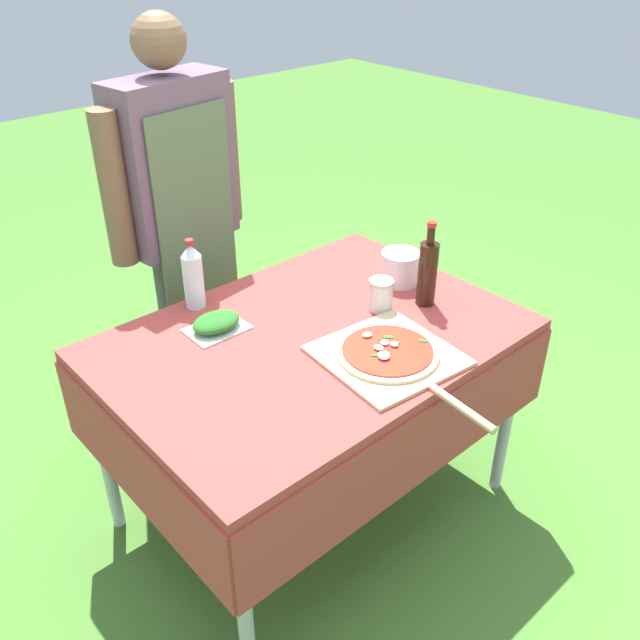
# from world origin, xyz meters

# --- Properties ---
(ground_plane) EXTENTS (12.00, 12.00, 0.00)m
(ground_plane) POSITION_xyz_m (0.00, 0.00, 0.00)
(ground_plane) COLOR #477A2D
(prep_table) EXTENTS (1.31, 0.93, 0.75)m
(prep_table) POSITION_xyz_m (0.00, 0.00, 0.67)
(prep_table) COLOR #A83D38
(prep_table) RESTS_ON ground
(person_cook) EXTENTS (0.60, 0.25, 1.62)m
(person_cook) POSITION_xyz_m (0.01, 0.77, 0.96)
(person_cook) COLOR #4C4C51
(person_cook) RESTS_ON ground
(pizza_on_peel) EXTENTS (0.41, 0.63, 0.05)m
(pizza_on_peel) POSITION_xyz_m (0.09, -0.26, 0.77)
(pizza_on_peel) COLOR #D1B27F
(pizza_on_peel) RESTS_ON prep_table
(oil_bottle) EXTENTS (0.06, 0.06, 0.30)m
(oil_bottle) POSITION_xyz_m (0.42, -0.11, 0.87)
(oil_bottle) COLOR black
(oil_bottle) RESTS_ON prep_table
(water_bottle) EXTENTS (0.07, 0.07, 0.25)m
(water_bottle) POSITION_xyz_m (-0.17, 0.40, 0.87)
(water_bottle) COLOR silver
(water_bottle) RESTS_ON prep_table
(herb_container) EXTENTS (0.19, 0.14, 0.05)m
(herb_container) POSITION_xyz_m (-0.21, 0.22, 0.78)
(herb_container) COLOR silver
(herb_container) RESTS_ON prep_table
(mixing_tub) EXTENTS (0.14, 0.14, 0.12)m
(mixing_tub) POSITION_xyz_m (0.47, 0.05, 0.81)
(mixing_tub) COLOR silver
(mixing_tub) RESTS_ON prep_table
(sauce_jar) EXTENTS (0.08, 0.08, 0.11)m
(sauce_jar) POSITION_xyz_m (0.28, -0.03, 0.80)
(sauce_jar) COLOR silver
(sauce_jar) RESTS_ON prep_table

